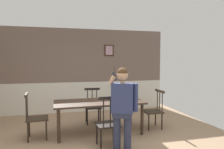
% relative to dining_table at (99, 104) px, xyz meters
% --- Properties ---
extents(ground_plane, '(6.85, 6.85, 0.00)m').
position_rel_dining_table_xyz_m(ground_plane, '(-0.38, -0.72, -0.69)').
color(ground_plane, '#9E7F60').
extents(room_back_partition, '(6.23, 0.17, 2.80)m').
position_rel_dining_table_xyz_m(room_back_partition, '(-0.38, 2.29, 0.66)').
color(room_back_partition, '#756056').
rests_on(room_back_partition, ground_plane).
extents(dining_table, '(2.10, 0.98, 0.77)m').
position_rel_dining_table_xyz_m(dining_table, '(0.00, 0.00, 0.00)').
color(dining_table, '#38281E').
rests_on(dining_table, ground_plane).
extents(chair_near_window, '(0.45, 0.45, 0.98)m').
position_rel_dining_table_xyz_m(chair_near_window, '(1.43, 0.02, -0.23)').
color(chair_near_window, '#2D2319').
rests_on(chair_near_window, ground_plane).
extents(chair_by_doorway, '(0.49, 0.49, 1.03)m').
position_rel_dining_table_xyz_m(chair_by_doorway, '(-1.44, -0.02, -0.20)').
color(chair_by_doorway, '#2D2319').
rests_on(chair_by_doorway, ground_plane).
extents(chair_at_table_head, '(0.46, 0.46, 0.96)m').
position_rel_dining_table_xyz_m(chair_at_table_head, '(-0.01, 0.86, -0.22)').
color(chair_at_table_head, black).
rests_on(chair_at_table_head, ground_plane).
extents(chair_opposite_corner, '(0.47, 0.47, 1.06)m').
position_rel_dining_table_xyz_m(chair_opposite_corner, '(0.01, -0.87, -0.20)').
color(chair_opposite_corner, black).
rests_on(chair_opposite_corner, ground_plane).
extents(person_figure, '(0.53, 0.35, 1.61)m').
position_rel_dining_table_xyz_m(person_figure, '(0.22, -1.19, 0.22)').
color(person_figure, '#282E49').
rests_on(person_figure, ground_plane).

